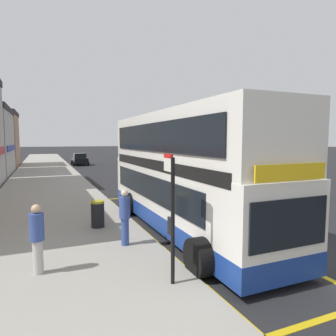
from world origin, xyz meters
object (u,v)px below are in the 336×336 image
(parked_car_black_kerbside, at_px, (80,159))
(pedestrian_waiting_near_sign, at_px, (125,215))
(parked_car_black_behind, at_px, (144,160))
(pedestrian_further_back, at_px, (37,236))
(double_decker_bus, at_px, (182,175))
(parked_car_navy_far, at_px, (135,158))
(bus_stop_sign, at_px, (171,209))
(litter_bin, at_px, (98,214))

(parked_car_black_kerbside, distance_m, pedestrian_waiting_near_sign, 33.21)
(parked_car_black_kerbside, bearing_deg, parked_car_black_behind, 140.83)
(pedestrian_further_back, bearing_deg, double_decker_bus, 25.34)
(parked_car_navy_far, bearing_deg, double_decker_bus, -104.05)
(bus_stop_sign, xyz_separation_m, litter_bin, (-0.80, 5.08, -1.20))
(double_decker_bus, distance_m, parked_car_black_kerbside, 31.89)
(bus_stop_sign, height_order, pedestrian_waiting_near_sign, bus_stop_sign)
(parked_car_navy_far, distance_m, pedestrian_waiting_near_sign, 34.11)
(double_decker_bus, relative_size, pedestrian_further_back, 6.21)
(double_decker_bus, distance_m, parked_car_navy_far, 32.25)
(bus_stop_sign, distance_m, litter_bin, 5.28)
(parked_car_black_behind, xyz_separation_m, pedestrian_further_back, (-12.22, -28.82, 0.28))
(parked_car_navy_far, height_order, pedestrian_waiting_near_sign, pedestrian_waiting_near_sign)
(parked_car_black_behind, height_order, pedestrian_further_back, pedestrian_further_back)
(bus_stop_sign, height_order, parked_car_black_behind, bus_stop_sign)
(parked_car_black_behind, relative_size, pedestrian_waiting_near_sign, 2.40)
(double_decker_bus, relative_size, pedestrian_waiting_near_sign, 6.13)
(bus_stop_sign, bearing_deg, pedestrian_waiting_near_sign, 97.20)
(double_decker_bus, relative_size, bus_stop_sign, 3.63)
(litter_bin, bearing_deg, parked_car_black_kerbside, 84.70)
(pedestrian_further_back, distance_m, litter_bin, 3.99)
(parked_car_navy_far, xyz_separation_m, litter_bin, (-10.48, -30.32, -0.16))
(double_decker_bus, height_order, pedestrian_further_back, double_decker_bus)
(parked_car_navy_far, height_order, parked_car_black_kerbside, same)
(double_decker_bus, relative_size, parked_car_black_behind, 2.55)
(double_decker_bus, xyz_separation_m, bus_stop_sign, (-2.22, -4.05, -0.22))
(parked_car_black_behind, bearing_deg, parked_car_navy_far, 89.37)
(parked_car_black_behind, bearing_deg, pedestrian_further_back, -110.30)
(parked_car_navy_far, xyz_separation_m, pedestrian_waiting_near_sign, (-10.03, -32.60, 0.29))
(parked_car_black_behind, relative_size, pedestrian_further_back, 2.44)
(parked_car_black_kerbside, relative_size, pedestrian_further_back, 2.44)
(parked_car_navy_far, xyz_separation_m, pedestrian_further_back, (-12.50, -33.73, 0.28))
(parked_car_navy_far, distance_m, pedestrian_further_back, 35.98)
(parked_car_black_behind, distance_m, litter_bin, 27.38)
(double_decker_bus, height_order, pedestrian_waiting_near_sign, double_decker_bus)
(parked_car_black_behind, bearing_deg, pedestrian_waiting_near_sign, -106.72)
(parked_car_black_behind, bearing_deg, litter_bin, -109.19)
(pedestrian_waiting_near_sign, bearing_deg, parked_car_black_kerbside, 85.84)
(parked_car_black_kerbside, xyz_separation_m, pedestrian_further_back, (-4.88, -34.26, 0.28))
(bus_stop_sign, xyz_separation_m, pedestrian_waiting_near_sign, (-0.35, 2.80, -0.75))
(pedestrian_further_back, xyz_separation_m, litter_bin, (2.02, 3.41, -0.43))
(double_decker_bus, xyz_separation_m, parked_car_navy_far, (7.46, 31.34, -1.26))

